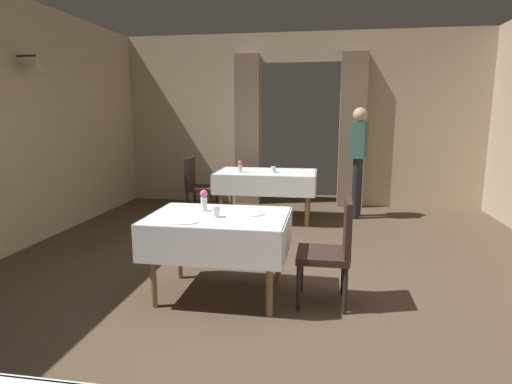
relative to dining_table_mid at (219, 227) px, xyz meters
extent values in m
plane|color=#4C3D2D|center=(0.44, -0.08, -0.64)|extent=(10.08, 10.08, 0.00)
cylinder|color=black|center=(-2.58, 1.12, 1.66)|extent=(0.24, 0.02, 0.02)
cone|color=beige|center=(-2.46, 1.12, 1.56)|extent=(0.26, 0.26, 0.18)
cube|color=tan|center=(-1.51, 4.12, 0.86)|extent=(2.50, 0.12, 3.00)
cube|color=tan|center=(2.39, 4.12, 0.86)|extent=(2.50, 0.12, 3.00)
cube|color=tan|center=(0.44, 4.12, 2.11)|extent=(1.40, 0.12, 0.50)
cube|color=#7F6B56|center=(-0.48, 3.98, 0.68)|extent=(0.44, 0.14, 2.65)
cube|color=#7F6B56|center=(1.36, 3.98, 0.68)|extent=(0.44, 0.14, 2.65)
cylinder|color=olive|center=(-0.50, -0.33, -0.28)|extent=(0.06, 0.06, 0.71)
cylinder|color=olive|center=(0.50, -0.33, -0.28)|extent=(0.06, 0.06, 0.71)
cylinder|color=olive|center=(-0.50, 0.33, -0.28)|extent=(0.06, 0.06, 0.71)
cylinder|color=olive|center=(0.50, 0.33, -0.28)|extent=(0.06, 0.06, 0.71)
cube|color=olive|center=(0.00, 0.00, 0.09)|extent=(1.16, 0.81, 0.03)
cube|color=white|center=(0.00, 0.00, 0.11)|extent=(1.22, 0.87, 0.01)
cube|color=white|center=(0.00, -0.44, -0.05)|extent=(1.22, 0.02, 0.32)
cube|color=white|center=(0.00, 0.44, -0.05)|extent=(1.22, 0.02, 0.32)
cube|color=white|center=(-0.61, 0.00, -0.05)|extent=(0.02, 0.87, 0.32)
cube|color=white|center=(0.61, 0.00, -0.05)|extent=(0.02, 0.87, 0.32)
cylinder|color=olive|center=(-0.62, 2.50, -0.28)|extent=(0.06, 0.06, 0.71)
cylinder|color=olive|center=(0.67, 2.50, -0.28)|extent=(0.06, 0.06, 0.71)
cylinder|color=olive|center=(-0.62, 3.20, -0.28)|extent=(0.06, 0.06, 0.71)
cylinder|color=olive|center=(0.67, 3.20, -0.28)|extent=(0.06, 0.06, 0.71)
cube|color=olive|center=(0.03, 2.85, 0.09)|extent=(1.45, 0.86, 0.03)
cube|color=white|center=(0.03, 2.85, 0.11)|extent=(1.51, 0.92, 0.01)
cube|color=white|center=(0.03, 2.39, -0.04)|extent=(1.51, 0.02, 0.30)
cube|color=white|center=(0.03, 3.31, -0.04)|extent=(1.51, 0.02, 0.30)
cube|color=white|center=(-0.73, 2.85, -0.04)|extent=(0.02, 0.92, 0.30)
cube|color=white|center=(0.78, 2.85, -0.04)|extent=(0.02, 0.92, 0.30)
cylinder|color=black|center=(0.73, -0.20, -0.43)|extent=(0.04, 0.04, 0.42)
cylinder|color=black|center=(0.73, 0.18, -0.43)|extent=(0.04, 0.04, 0.42)
cylinder|color=black|center=(1.11, -0.20, -0.43)|extent=(0.04, 0.04, 0.42)
cylinder|color=black|center=(1.11, 0.18, -0.43)|extent=(0.04, 0.04, 0.42)
cube|color=black|center=(0.92, -0.01, -0.20)|extent=(0.44, 0.44, 0.06)
cube|color=black|center=(1.12, -0.01, 0.05)|extent=(0.05, 0.42, 0.48)
cylinder|color=black|center=(-0.85, 3.15, -0.43)|extent=(0.04, 0.04, 0.42)
cylinder|color=black|center=(-0.85, 2.77, -0.43)|extent=(0.04, 0.04, 0.42)
cylinder|color=black|center=(-1.23, 3.15, -0.43)|extent=(0.04, 0.04, 0.42)
cylinder|color=black|center=(-1.23, 2.77, -0.43)|extent=(0.04, 0.04, 0.42)
cube|color=black|center=(-1.04, 2.96, -0.20)|extent=(0.44, 0.44, 0.06)
cube|color=black|center=(-1.24, 2.96, 0.05)|extent=(0.05, 0.42, 0.48)
cylinder|color=silver|center=(-0.17, 0.13, 0.18)|extent=(0.06, 0.06, 0.13)
sphere|color=#D84C8C|center=(-0.17, 0.13, 0.27)|extent=(0.07, 0.07, 0.07)
cylinder|color=white|center=(-0.22, -0.28, 0.12)|extent=(0.22, 0.22, 0.01)
cylinder|color=white|center=(0.28, 0.09, 0.12)|extent=(0.24, 0.24, 0.01)
cylinder|color=silver|center=(0.00, -0.07, 0.16)|extent=(0.07, 0.07, 0.10)
cylinder|color=silver|center=(-0.36, 2.70, 0.17)|extent=(0.06, 0.06, 0.12)
sphere|color=#D84C8C|center=(-0.36, 2.70, 0.26)|extent=(0.07, 0.07, 0.07)
cylinder|color=silver|center=(0.15, 2.76, 0.16)|extent=(0.08, 0.08, 0.09)
cylinder|color=black|center=(1.44, 3.28, -0.16)|extent=(0.12, 0.12, 0.95)
cylinder|color=black|center=(1.40, 3.11, -0.16)|extent=(0.12, 0.12, 0.95)
cube|color=#33594C|center=(1.42, 3.20, 0.59)|extent=(0.30, 0.40, 0.55)
sphere|color=tan|center=(1.42, 3.20, 0.97)|extent=(0.22, 0.22, 0.22)
camera|label=1|loc=(0.91, -3.52, 1.00)|focal=29.60mm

